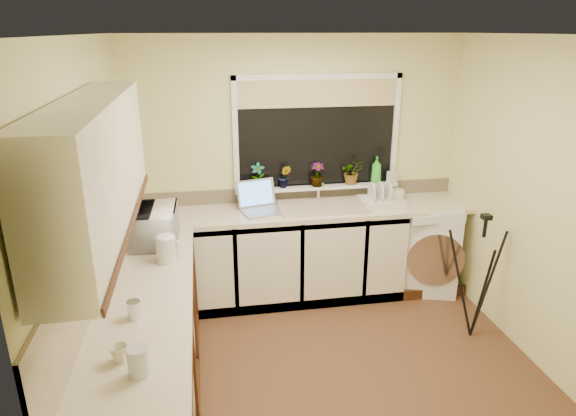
{
  "coord_description": "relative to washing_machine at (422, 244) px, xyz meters",
  "views": [
    {
      "loc": [
        -0.89,
        -3.15,
        2.48
      ],
      "look_at": [
        -0.24,
        0.55,
        1.15
      ],
      "focal_mm": 31.57,
      "sensor_mm": 36.0,
      "label": 1
    }
  ],
  "objects": [
    {
      "name": "base_cabinet_back",
      "position": [
        -1.55,
        0.01,
        -0.02
      ],
      "size": [
        2.55,
        0.6,
        0.86
      ],
      "primitive_type": "cube",
      "color": "silver",
      "rests_on": "floor"
    },
    {
      "name": "soap_bottle_green",
      "position": [
        -0.44,
        0.23,
        0.73
      ],
      "size": [
        0.11,
        0.11,
        0.26
      ],
      "primitive_type": "imported",
      "rotation": [
        0.0,
        0.0,
        -0.1
      ],
      "color": "green",
      "rests_on": "windowsill"
    },
    {
      "name": "steel_jar",
      "position": [
        -2.56,
        -1.68,
        0.51
      ],
      "size": [
        0.08,
        0.08,
        0.11
      ],
      "primitive_type": "cylinder",
      "color": "silver",
      "rests_on": "worktop_left"
    },
    {
      "name": "glass_jug",
      "position": [
        -2.48,
        -2.21,
        0.52
      ],
      "size": [
        0.1,
        0.1,
        0.15
      ],
      "primitive_type": "cylinder",
      "color": "#B7BBC2",
      "rests_on": "worktop_left"
    },
    {
      "name": "wall_back",
      "position": [
        -1.23,
        0.31,
        0.78
      ],
      "size": [
        3.2,
        0.0,
        3.2
      ],
      "primitive_type": "plane",
      "rotation": [
        1.57,
        0.0,
        0.0
      ],
      "color": "beige",
      "rests_on": "ground"
    },
    {
      "name": "plant_b",
      "position": [
        -1.35,
        0.22,
        0.71
      ],
      "size": [
        0.14,
        0.13,
        0.22
      ],
      "primitive_type": "imported",
      "rotation": [
        0.0,
        0.0,
        -0.26
      ],
      "color": "#999999",
      "rests_on": "windowsill"
    },
    {
      "name": "upper_cabinet",
      "position": [
        -2.67,
        -1.64,
        1.35
      ],
      "size": [
        0.28,
        1.9,
        0.7
      ],
      "primitive_type": "cube",
      "color": "silver",
      "rests_on": "wall_left"
    },
    {
      "name": "worktop_left",
      "position": [
        -2.53,
        -1.49,
        0.43
      ],
      "size": [
        0.6,
        2.4,
        0.04
      ],
      "primitive_type": "cube",
      "color": "beige",
      "rests_on": "base_cabinet_left"
    },
    {
      "name": "tripod",
      "position": [
        0.07,
        -0.94,
        0.1
      ],
      "size": [
        0.68,
        0.68,
        1.11
      ],
      "primitive_type": null,
      "rotation": [
        0.0,
        0.0,
        0.3
      ],
      "color": "black",
      "rests_on": "floor"
    },
    {
      "name": "worktop_back",
      "position": [
        -1.23,
        0.01,
        0.43
      ],
      "size": [
        3.2,
        0.6,
        0.04
      ],
      "primitive_type": "cube",
      "color": "beige",
      "rests_on": "base_cabinet_back"
    },
    {
      "name": "cup_left",
      "position": [
        -2.58,
        -2.09,
        0.49
      ],
      "size": [
        0.11,
        0.11,
        0.09
      ],
      "primitive_type": "imported",
      "rotation": [
        0.0,
        0.0,
        -0.24
      ],
      "color": "beige",
      "rests_on": "worktop_left"
    },
    {
      "name": "window_glass",
      "position": [
        -1.03,
        0.29,
        1.1
      ],
      "size": [
        1.5,
        0.02,
        1.0
      ],
      "primitive_type": "cube",
      "color": "black",
      "rests_on": "wall_back"
    },
    {
      "name": "windowsill",
      "position": [
        -1.03,
        0.24,
        0.59
      ],
      "size": [
        1.6,
        0.14,
        0.03
      ],
      "primitive_type": "cube",
      "color": "white",
      "rests_on": "wall_back"
    },
    {
      "name": "kettle",
      "position": [
        -2.41,
        -0.94,
        0.54
      ],
      "size": [
        0.14,
        0.14,
        0.19
      ],
      "primitive_type": "cylinder",
      "color": "silver",
      "rests_on": "worktop_left"
    },
    {
      "name": "splashback_back",
      "position": [
        -1.23,
        0.29,
        0.52
      ],
      "size": [
        3.2,
        0.02,
        0.14
      ],
      "primitive_type": "cube",
      "color": "beige",
      "rests_on": "wall_back"
    },
    {
      "name": "laptop",
      "position": [
        -1.62,
        0.04,
        0.52
      ],
      "size": [
        0.44,
        0.43,
        0.26
      ],
      "rotation": [
        0.0,
        0.0,
        0.25
      ],
      "color": "#98999F",
      "rests_on": "worktop_back"
    },
    {
      "name": "dish_rack",
      "position": [
        -0.46,
        -0.01,
        0.48
      ],
      "size": [
        0.42,
        0.32,
        0.06
      ],
      "primitive_type": "cube",
      "rotation": [
        0.0,
        0.0,
        -0.03
      ],
      "color": "beige",
      "rests_on": "worktop_back"
    },
    {
      "name": "plant_d",
      "position": [
        -0.69,
        0.23,
        0.72
      ],
      "size": [
        0.22,
        0.2,
        0.24
      ],
      "primitive_type": "imported",
      "rotation": [
        0.0,
        0.0,
        -0.03
      ],
      "color": "#999999",
      "rests_on": "windowsill"
    },
    {
      "name": "cup_back",
      "position": [
        -0.25,
        0.11,
        0.5
      ],
      "size": [
        0.17,
        0.17,
        0.11
      ],
      "primitive_type": "imported",
      "rotation": [
        0.0,
        0.0,
        -0.3
      ],
      "color": "white",
      "rests_on": "worktop_back"
    },
    {
      "name": "plant_a",
      "position": [
        -1.61,
        0.22,
        0.73
      ],
      "size": [
        0.15,
        0.11,
        0.25
      ],
      "primitive_type": "imported",
      "rotation": [
        0.0,
        0.0,
        -0.15
      ],
      "color": "#999999",
      "rests_on": "windowsill"
    },
    {
      "name": "plant_c",
      "position": [
        -1.04,
        0.21,
        0.72
      ],
      "size": [
        0.13,
        0.13,
        0.23
      ],
      "primitive_type": "imported",
      "rotation": [
        0.0,
        0.0,
        -0.02
      ],
      "color": "#999999",
      "rests_on": "windowsill"
    },
    {
      "name": "floor",
      "position": [
        -1.23,
        -1.19,
        -0.45
      ],
      "size": [
        3.2,
        3.2,
        0.0
      ],
      "primitive_type": "plane",
      "color": "brown",
      "rests_on": "ground"
    },
    {
      "name": "wall_front",
      "position": [
        -1.23,
        -2.69,
        0.78
      ],
      "size": [
        3.2,
        0.0,
        3.2
      ],
      "primitive_type": "plane",
      "rotation": [
        -1.57,
        0.0,
        0.0
      ],
      "color": "beige",
      "rests_on": "ground"
    },
    {
      "name": "base_cabinet_left",
      "position": [
        -2.53,
        -1.49,
        -0.02
      ],
      "size": [
        0.54,
        2.4,
        0.86
      ],
      "primitive_type": "cube",
      "color": "silver",
      "rests_on": "floor"
    },
    {
      "name": "washing_machine",
      "position": [
        0.0,
        0.0,
        0.0
      ],
      "size": [
        0.78,
        0.77,
        0.9
      ],
      "primitive_type": "cube",
      "rotation": [
        0.0,
        0.0,
        -0.28
      ],
      "color": "white",
      "rests_on": "floor"
    },
    {
      "name": "splashback_left",
      "position": [
        -2.82,
        -1.49,
        0.68
      ],
      "size": [
        0.02,
        2.4,
        0.45
      ],
      "primitive_type": "cube",
      "color": "beige",
      "rests_on": "wall_left"
    },
    {
      "name": "microwave",
      "position": [
        -2.51,
        -0.56,
        0.59
      ],
      "size": [
        0.35,
        0.5,
        0.27
      ],
      "primitive_type": "imported",
      "rotation": [
        0.0,
        0.0,
        1.55
      ],
      "color": "white",
      "rests_on": "worktop_left"
    },
    {
      "name": "sink",
      "position": [
        -1.03,
        0.01,
        0.46
      ],
      "size": [
        0.82,
        0.46,
        0.03
      ],
      "primitive_type": "cube",
      "color": "tan",
      "rests_on": "worktop_back"
    },
    {
      "name": "faucet",
      "position": [
        -1.03,
        0.19,
        0.57
      ],
      "size": [
        0.03,
        0.03,
        0.24
      ],
      "primitive_type": "cylinder",
      "color": "silver",
      "rests_on": "worktop_back"
    },
    {
      "name": "wall_left",
      "position": [
        -2.83,
        -1.19,
        0.78
      ],
      "size": [
        0.0,
        3.0,
        3.0
      ],
      "primitive_type": "plane",
      "rotation": [
        1.57,
        0.0,
        1.57
      ],
      "color": "beige",
      "rests_on": "ground"
    },
    {
      "name": "wall_right",
      "position": [
        0.37,
        -1.19,
        0.78
      ],
      "size": [
        0.0,
        3.0,
        3.0
      ],
      "primitive_type": "plane",
      "rotation": [
        1.57,
        0.0,
        -1.57
      ],
      "color": "beige",
      "rests_on": "ground"
    },
    {
      "name": "ceiling",
      "position": [
        -1.23,
        -1.19,
        2.0
      ],
      "size": [
        3.2,
        3.2,
        0.0
      ],
      "primitive_type": "plane",
      "rotation": [
        3.14,
        0.0,
        0.0
      ],
      "color": "white",
      "rests_on": "ground"
    },
    {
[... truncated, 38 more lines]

